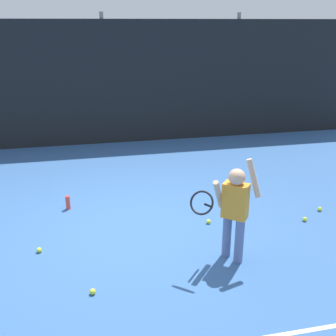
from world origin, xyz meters
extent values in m
plane|color=#335B93|center=(0.00, 0.00, 0.00)|extent=(20.00, 20.00, 0.00)
cube|color=black|center=(0.00, 4.40, 1.44)|extent=(13.40, 0.08, 2.88)
cylinder|color=slate|center=(0.00, 4.46, 1.51)|extent=(0.09, 0.09, 3.03)
cylinder|color=slate|center=(3.28, 4.46, 1.51)|extent=(0.09, 0.09, 3.03)
cylinder|color=slate|center=(1.11, -1.01, 0.29)|extent=(0.11, 0.11, 0.58)
cylinder|color=slate|center=(1.21, -1.17, 0.29)|extent=(0.11, 0.11, 0.58)
cube|color=orange|center=(1.16, -1.09, 0.80)|extent=(0.34, 0.32, 0.44)
sphere|color=tan|center=(1.16, -1.09, 1.10)|extent=(0.20, 0.20, 0.20)
cylinder|color=tan|center=(1.32, -1.20, 1.12)|extent=(0.20, 0.18, 0.46)
cylinder|color=tan|center=(0.97, -1.01, 0.87)|extent=(0.24, 0.27, 0.43)
cylinder|color=black|center=(0.83, -1.06, 0.75)|extent=(0.17, 0.20, 0.15)
torus|color=black|center=(0.69, -1.23, 0.88)|extent=(0.32, 0.31, 0.26)
cylinder|color=#D83F33|center=(-0.89, 0.80, 0.11)|extent=(0.07, 0.07, 0.22)
sphere|color=#CCE033|center=(3.00, -0.12, 0.03)|extent=(0.07, 0.07, 0.07)
sphere|color=#CCE033|center=(-0.59, -1.44, 0.03)|extent=(0.07, 0.07, 0.07)
sphere|color=#CCE033|center=(1.15, -0.15, 0.03)|extent=(0.07, 0.07, 0.07)
sphere|color=#CCE033|center=(2.58, -0.38, 0.03)|extent=(0.07, 0.07, 0.07)
sphere|color=#CCE033|center=(-1.24, -0.44, 0.03)|extent=(0.07, 0.07, 0.07)
camera|label=1|loc=(-0.54, -5.14, 2.81)|focal=42.47mm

